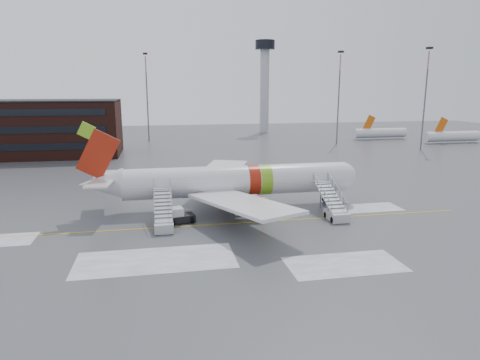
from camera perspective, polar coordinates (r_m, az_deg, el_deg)
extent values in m
plane|color=#494C4F|center=(48.86, -4.05, -5.61)|extent=(260.00, 260.00, 0.00)
cylinder|color=silver|center=(53.69, -0.40, -0.08)|extent=(28.00, 3.80, 3.80)
sphere|color=silver|center=(57.83, 13.37, 0.48)|extent=(3.80, 3.80, 3.80)
cube|color=black|center=(58.17, 14.34, 1.00)|extent=(1.09, 1.60, 0.97)
cone|color=silver|center=(53.24, -18.04, -0.52)|extent=(5.20, 3.72, 3.72)
cube|color=#9D1E0C|center=(52.62, -18.40, 3.25)|extent=(5.27, 0.30, 6.09)
cube|color=#75B21C|center=(52.45, -19.80, 6.21)|extent=(2.16, 0.26, 2.16)
cube|color=silver|center=(55.61, -17.56, 0.72)|extent=(3.07, 4.85, 0.18)
cube|color=silver|center=(50.56, -18.21, -0.43)|extent=(3.07, 4.85, 0.18)
cube|color=silver|center=(61.87, -2.74, 0.99)|extent=(10.72, 15.97, 1.13)
cube|color=silver|center=(45.54, 0.30, -3.11)|extent=(10.72, 15.97, 1.13)
cylinder|color=silver|center=(59.20, -0.84, -0.85)|extent=(3.40, 2.10, 2.10)
cylinder|color=silver|center=(49.31, 1.27, -3.54)|extent=(3.40, 2.10, 2.10)
cylinder|color=#595B60|center=(57.63, 11.43, -2.12)|extent=(0.20, 0.20, 1.80)
cylinder|color=black|center=(57.74, 11.41, -2.55)|extent=(0.90, 0.56, 0.90)
cylinder|color=black|center=(56.62, -1.34, -2.60)|extent=(0.90, 0.56, 0.90)
cylinder|color=black|center=(52.07, -0.46, -3.93)|extent=(0.90, 0.56, 0.90)
cube|color=#ADAFB4|center=(50.61, 12.74, -4.61)|extent=(2.00, 3.20, 1.00)
cube|color=#ADAFB4|center=(52.02, 11.91, -2.19)|extent=(1.90, 5.87, 2.52)
cube|color=#ADAFB4|center=(54.72, 10.65, -0.16)|extent=(1.90, 1.40, 0.15)
cylinder|color=#595B60|center=(54.75, 10.73, -1.99)|extent=(0.16, 0.16, 3.40)
cylinder|color=black|center=(49.44, 12.23, -5.23)|extent=(0.25, 0.70, 0.70)
cylinder|color=black|center=(51.90, 13.21, -4.44)|extent=(0.25, 0.70, 0.70)
cube|color=#A1A3A8|center=(46.57, -10.12, -5.97)|extent=(2.00, 3.20, 1.00)
cube|color=#A1A3A8|center=(48.10, -10.24, -3.30)|extent=(1.90, 5.87, 2.52)
cube|color=#A1A3A8|center=(51.01, -10.34, -1.05)|extent=(1.90, 1.40, 0.15)
cylinder|color=#595B60|center=(51.04, -10.26, -3.01)|extent=(0.16, 0.16, 3.40)
cylinder|color=black|center=(45.69, -11.23, -6.64)|extent=(0.25, 0.70, 0.70)
cylinder|color=black|center=(47.60, -9.04, -5.79)|extent=(0.25, 0.70, 0.70)
cube|color=black|center=(48.92, -7.95, -5.07)|extent=(3.41, 2.32, 0.78)
cube|color=silver|center=(48.56, -8.61, -4.26)|extent=(1.86, 1.86, 1.00)
cube|color=black|center=(48.45, -8.62, -3.82)|extent=(1.62, 1.71, 0.17)
cylinder|color=black|center=(47.96, -8.97, -5.59)|extent=(0.50, 0.83, 0.78)
cylinder|color=black|center=(48.54, -6.42, -5.30)|extent=(0.50, 0.83, 0.78)
cylinder|color=black|center=(49.40, -9.44, -5.08)|extent=(0.50, 0.83, 0.78)
cylinder|color=black|center=(49.96, -6.96, -4.80)|extent=(0.50, 0.83, 0.78)
cylinder|color=#B2B5BA|center=(145.56, 3.28, 11.85)|extent=(3.00, 3.00, 28.00)
cylinder|color=black|center=(146.19, 3.36, 17.54)|extent=(6.40, 6.40, 3.00)
cylinder|color=#595B60|center=(118.23, 12.96, 9.34)|extent=(0.36, 0.36, 19.20)
cylinder|color=#CC7272|center=(118.27, 13.23, 14.92)|extent=(0.32, 0.32, 4.32)
cube|color=black|center=(118.46, 13.30, 16.31)|extent=(1.20, 1.20, 0.50)
cylinder|color=#595B60|center=(124.35, -12.22, 9.50)|extent=(0.36, 0.36, 19.20)
cylinder|color=#CC7272|center=(124.38, -12.47, 14.81)|extent=(0.32, 0.32, 4.32)
cube|color=black|center=(124.56, -12.53, 16.13)|extent=(1.20, 1.20, 0.50)
cylinder|color=#595B60|center=(113.65, 23.33, 8.56)|extent=(0.36, 0.36, 19.20)
cylinder|color=#CC7272|center=(113.69, 23.83, 14.35)|extent=(0.32, 0.32, 4.32)
cube|color=black|center=(113.88, 23.96, 15.79)|extent=(1.20, 1.20, 0.50)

